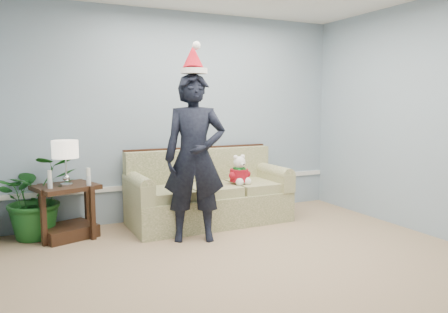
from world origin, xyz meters
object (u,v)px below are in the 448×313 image
side_table (67,217)px  teddy_bear (239,173)px  sofa (208,196)px  man (195,158)px  houseplant (36,196)px  table_lamp (65,151)px

side_table → teddy_bear: (2.06, -0.24, 0.40)m
sofa → man: size_ratio=1.10×
houseplant → man: man is taller
sofa → side_table: 1.71m
sofa → man: (-0.42, -0.63, 0.59)m
man → teddy_bear: (0.78, 0.44, -0.29)m
sofa → table_lamp: (-1.70, -0.00, 0.66)m
table_lamp → houseplant: (-0.31, 0.21, -0.52)m
sofa → side_table: sofa is taller
table_lamp → teddy_bear: 2.10m
table_lamp → teddy_bear: (2.06, -0.19, -0.36)m
side_table → houseplant: 0.41m
side_table → houseplant: houseplant is taller
side_table → teddy_bear: bearing=-6.7°
side_table → table_lamp: bearing=-82.9°
side_table → man: man is taller
sofa → table_lamp: bearing=179.1°
sofa → side_table: size_ratio=2.64×
table_lamp → side_table: bearing=97.1°
houseplant → man: bearing=-27.7°
table_lamp → teddy_bear: bearing=-5.2°
side_table → houseplant: size_ratio=0.81×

